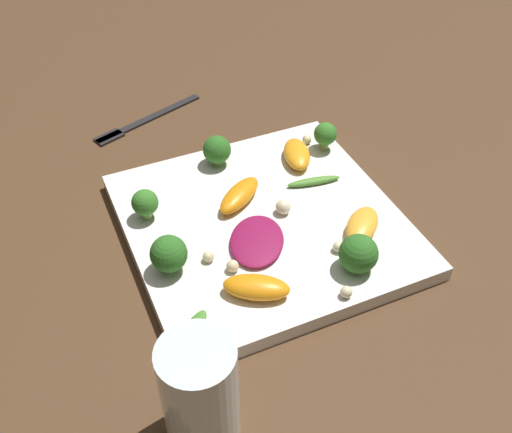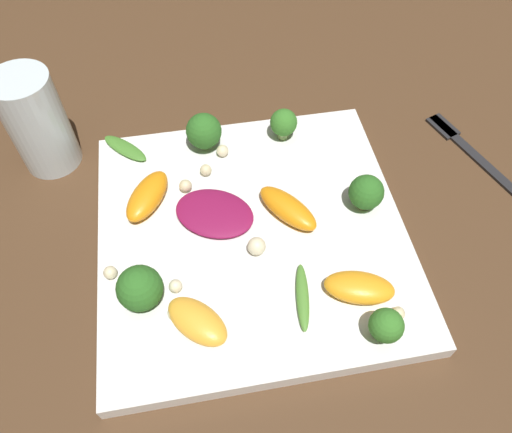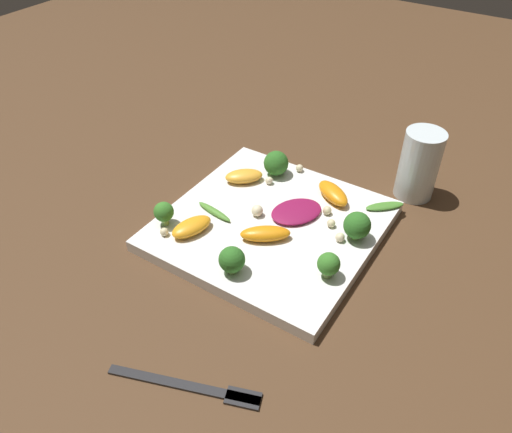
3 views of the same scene
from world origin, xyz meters
name	(u,v)px [view 3 (image 3 of 3)]	position (x,y,z in m)	size (l,w,h in m)	color
ground_plane	(271,230)	(0.00, 0.00, 0.00)	(2.40, 2.40, 0.00)	#4C331E
plate	(271,226)	(0.00, 0.00, 0.01)	(0.30, 0.30, 0.02)	white
drinking_glass	(419,165)	(0.15, 0.20, 0.06)	(0.06, 0.06, 0.11)	silver
fork	(200,388)	(0.07, -0.27, 0.00)	(0.17, 0.07, 0.01)	#262628
radicchio_leaf_0	(296,211)	(0.02, 0.03, 0.02)	(0.09, 0.10, 0.01)	maroon
orange_segment_0	(333,193)	(0.05, 0.10, 0.03)	(0.07, 0.06, 0.02)	orange
orange_segment_1	(192,227)	(-0.08, -0.08, 0.03)	(0.05, 0.07, 0.02)	orange
orange_segment_2	(244,176)	(-0.09, 0.06, 0.03)	(0.07, 0.06, 0.02)	#FCAD33
orange_segment_3	(265,234)	(0.01, -0.04, 0.03)	(0.07, 0.06, 0.02)	orange
broccoli_floret_0	(276,163)	(-0.06, 0.11, 0.04)	(0.04, 0.04, 0.04)	#84AD5B
broccoli_floret_1	(357,226)	(0.12, 0.03, 0.04)	(0.04, 0.04, 0.04)	#7A9E51
broccoli_floret_2	(164,212)	(-0.13, -0.09, 0.04)	(0.03, 0.03, 0.04)	#84AD5B
broccoli_floret_3	(329,264)	(0.12, -0.06, 0.04)	(0.03, 0.03, 0.04)	#84AD5B
broccoli_floret_4	(232,260)	(0.01, -0.12, 0.04)	(0.04, 0.04, 0.04)	#7A9E51
arugula_sprig_0	(385,206)	(0.13, 0.12, 0.02)	(0.06, 0.06, 0.01)	#47842D
arugula_sprig_1	(214,212)	(-0.08, -0.03, 0.02)	(0.07, 0.02, 0.01)	#518E33
macadamia_nut_0	(340,237)	(0.10, 0.02, 0.02)	(0.01, 0.01, 0.01)	beige
macadamia_nut_1	(327,210)	(0.06, 0.06, 0.02)	(0.01, 0.01, 0.01)	beige
macadamia_nut_2	(164,232)	(-0.11, -0.11, 0.02)	(0.01, 0.01, 0.01)	beige
macadamia_nut_3	(331,223)	(0.08, 0.04, 0.02)	(0.01, 0.01, 0.01)	beige
macadamia_nut_4	(269,180)	(-0.05, 0.08, 0.02)	(0.01, 0.01, 0.01)	beige
macadamia_nut_5	(256,174)	(-0.08, 0.08, 0.03)	(0.01, 0.01, 0.01)	beige
macadamia_nut_6	(258,210)	(-0.02, 0.00, 0.03)	(0.02, 0.02, 0.02)	beige
macadamia_nut_7	(299,168)	(-0.03, 0.14, 0.02)	(0.01, 0.01, 0.01)	beige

